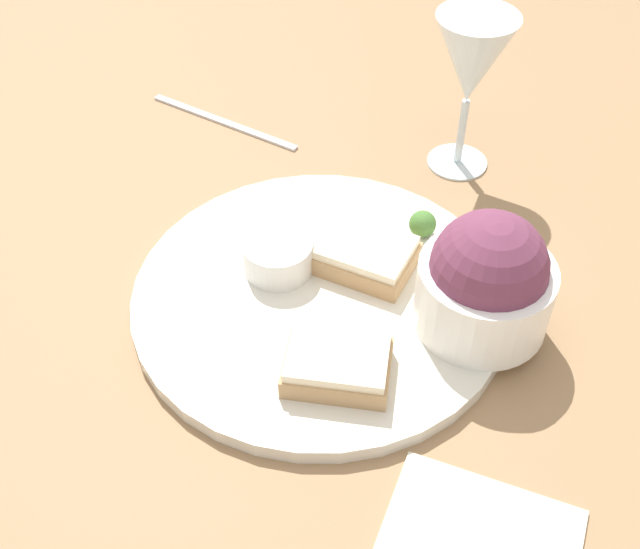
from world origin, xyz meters
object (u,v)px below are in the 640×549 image
(sauce_ramekin, at_px, (278,254))
(wine_glass, at_px, (472,65))
(fork, at_px, (223,121))
(cheese_toast_near, at_px, (362,254))
(salad_bowl, at_px, (486,281))
(cheese_toast_far, at_px, (337,365))

(sauce_ramekin, relative_size, wine_glass, 0.37)
(wine_glass, relative_size, fork, 0.94)
(sauce_ramekin, relative_size, cheese_toast_near, 0.58)
(cheese_toast_near, xyz_separation_m, wine_glass, (-0.09, -0.17, 0.09))
(sauce_ramekin, height_order, fork, sauce_ramekin)
(cheese_toast_near, distance_m, fork, 0.28)
(sauce_ramekin, distance_m, fork, 0.25)
(salad_bowl, relative_size, wine_glass, 0.67)
(salad_bowl, height_order, cheese_toast_near, salad_bowl)
(salad_bowl, distance_m, cheese_toast_far, 0.13)
(salad_bowl, relative_size, cheese_toast_far, 1.30)
(sauce_ramekin, distance_m, cheese_toast_near, 0.07)
(fork, bearing_deg, salad_bowl, 134.02)
(fork, bearing_deg, cheese_toast_near, 126.96)
(sauce_ramekin, xyz_separation_m, fork, (0.09, -0.23, -0.03))
(salad_bowl, height_order, cheese_toast_far, salad_bowl)
(cheese_toast_far, height_order, fork, cheese_toast_far)
(wine_glass, bearing_deg, sauce_ramekin, 49.54)
(salad_bowl, bearing_deg, cheese_toast_near, -28.68)
(salad_bowl, height_order, wine_glass, wine_glass)
(salad_bowl, relative_size, fork, 0.62)
(salad_bowl, bearing_deg, cheese_toast_far, 32.04)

